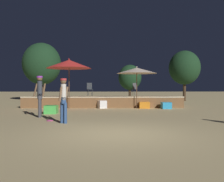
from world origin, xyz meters
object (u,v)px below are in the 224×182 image
Objects in this scene: background_tree_2 at (130,77)px; patio_umbrella_1 at (137,71)px; background_tree_0 at (42,64)px; patio_umbrella_0 at (69,64)px; person_2 at (40,93)px; bistro_chair_1 at (90,88)px; background_tree_1 at (184,68)px; cube_seat_3 at (144,105)px; bistro_chair_0 at (134,88)px; cube_seat_1 at (51,109)px; frisbee_disc at (50,120)px; cube_seat_2 at (166,105)px; cube_seat_0 at (102,104)px; person_0 at (64,98)px.

patio_umbrella_1 is at bearing -93.46° from background_tree_2.
background_tree_0 is at bearing -163.44° from background_tree_2.
patio_umbrella_1 is at bearing -46.84° from background_tree_0.
person_2 is at bearing -98.40° from patio_umbrella_0.
background_tree_1 is (8.65, 6.36, 1.89)m from bistro_chair_1.
background_tree_1 is (5.09, 7.95, 2.97)m from cube_seat_3.
background_tree_2 reaches higher than bistro_chair_1.
bistro_chair_0 is at bearing 135.84° from person_2.
background_tree_1 is at bearing 57.36° from cube_seat_3.
cube_seat_3 is at bearing 122.18° from person_2.
background_tree_0 reaches higher than cube_seat_1.
patio_umbrella_1 is at bearing -124.99° from background_tree_1.
bistro_chair_1 is (1.67, 4.55, 1.07)m from cube_seat_1.
frisbee_disc is at bearing 39.85° from bistro_chair_0.
cube_seat_1 is 7.05m from cube_seat_2.
bistro_chair_0 is (4.37, 2.36, -1.50)m from patio_umbrella_0.
cube_seat_1 is at bearing -130.29° from cube_seat_0.
person_0 is 2.28m from person_2.
background_tree_2 is (-1.12, 11.59, 2.16)m from cube_seat_2.
bistro_chair_0 is at bearing -37.57° from background_tree_0.
cube_seat_0 is at bearing 22.43° from bistro_chair_0.
frisbee_disc is 17.79m from background_tree_2.
cube_seat_2 is at bearing 21.90° from cube_seat_1.
person_2 reaches higher than bistro_chair_0.
frisbee_disc is 0.05× the size of background_tree_1.
person_2 is at bearing -130.09° from background_tree_1.
background_tree_0 is at bearing 137.94° from cube_seat_2.
background_tree_1 is (5.46, 5.66, 1.89)m from bistro_chair_0.
patio_umbrella_1 reaches higher than person_0.
background_tree_0 is (-3.24, 13.15, 2.49)m from person_2.
cube_seat_0 is 0.13× the size of background_tree_1.
patio_umbrella_0 is at bearing 90.44° from frisbee_disc.
cube_seat_0 is 6.09m from frisbee_disc.
background_tree_0 is at bearing -173.88° from person_2.
background_tree_1 is (13.72, -0.70, -0.40)m from background_tree_0.
cube_seat_3 is 7.55m from person_0.
cube_seat_0 is at bearing -77.70° from bistro_chair_1.
background_tree_0 is (-5.07, 7.05, 2.29)m from bistro_chair_1.
cube_seat_2 is at bearing -100.37° from person_0.
background_tree_0 reaches higher than cube_seat_2.
background_tree_0 is (-8.14, 8.68, 1.18)m from patio_umbrella_1.
patio_umbrella_0 is 0.65× the size of background_tree_1.
cube_seat_2 is 8.04m from frisbee_disc.
person_0 is at bearing 45.35° from bistro_chair_0.
cube_seat_3 is 7.08m from person_2.
cube_seat_2 is (6.05, -0.25, -2.57)m from patio_umbrella_0.
cube_seat_1 is at bearing -128.01° from bistro_chair_1.
frisbee_disc is at bearing -78.92° from cube_seat_1.
background_tree_1 reaches higher than patio_umbrella_1.
person_2 is at bearing -96.08° from cube_seat_1.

